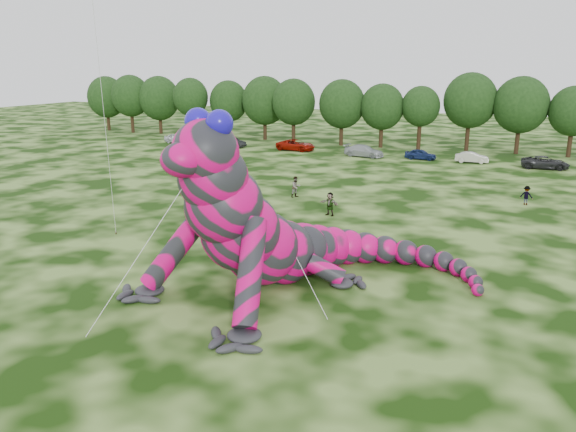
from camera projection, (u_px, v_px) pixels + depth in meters
The scene contains 26 objects.
ground at pixel (187, 303), 27.91m from camera, with size 240.00×240.00×0.00m, color #16330A.
inflatable_gecko at pixel (280, 195), 29.59m from camera, with size 16.16×19.19×9.60m, color #CF0465, non-canonical shape.
tree_0 at pixel (107, 103), 99.83m from camera, with size 6.91×6.22×9.51m, color black, non-canonical shape.
tree_1 at pixel (131, 104), 96.41m from camera, with size 6.74×6.07×9.81m, color black, non-canonical shape.
tree_2 at pixel (159, 105), 95.06m from camera, with size 7.04×6.34×9.64m, color black, non-canonical shape.
tree_3 at pixel (191, 107), 90.84m from camera, with size 5.81×5.23×9.44m, color black, non-canonical shape.
tree_4 at pixel (229, 109), 90.07m from camera, with size 6.22×5.60×9.06m, color black, non-canonical shape.
tree_5 at pixel (265, 108), 87.28m from camera, with size 7.16×6.44×9.80m, color black, non-canonical shape.
tree_6 at pixel (294, 111), 83.67m from camera, with size 6.52×5.86×9.49m, color black, non-canonical shape.
tree_7 at pixel (342, 113), 80.97m from camera, with size 6.68×6.01×9.48m, color black, non-canonical shape.
tree_8 at pixel (382, 116), 79.00m from camera, with size 6.14×5.53×8.94m, color black, non-canonical shape.
tree_9 at pixel (420, 118), 77.37m from camera, with size 5.27×4.74×8.68m, color black, non-canonical shape.
tree_10 at pixel (469, 112), 75.85m from camera, with size 7.09×6.38×10.50m, color black, non-canonical shape.
tree_11 at pixel (520, 115), 73.16m from camera, with size 7.01×6.31×10.07m, color black, non-canonical shape.
tree_12 at pixel (573, 122), 70.56m from camera, with size 5.99×5.39×8.97m, color black, non-canonical shape.
car_0 at pixel (177, 138), 84.36m from camera, with size 1.69×4.21×1.43m, color silver.
car_1 at pixel (232, 142), 80.30m from camera, with size 1.48×4.23×1.39m, color black.
car_2 at pixel (296, 145), 77.09m from camera, with size 2.49×5.40×1.50m, color #8E0F04.
car_3 at pixel (364, 151), 71.92m from camera, with size 2.10×5.16×1.50m, color #A2A7AA.
car_4 at pixel (421, 154), 69.81m from camera, with size 1.54×3.84×1.31m, color navy.
car_5 at pixel (472, 157), 67.49m from camera, with size 1.35×3.88×1.28m, color beige.
car_6 at pixel (545, 162), 63.62m from camera, with size 2.37×5.14×1.43m, color #242427.
spectator_5 at pixel (330, 204), 43.84m from camera, with size 1.72×0.55×1.85m, color gray.
spectator_2 at pixel (526, 195), 47.21m from camera, with size 1.04×0.60×1.62m, color gray.
spectator_1 at pixel (296, 187), 49.84m from camera, with size 0.92×0.72×1.89m, color gray.
spectator_4 at pixel (194, 159), 64.90m from camera, with size 0.83×0.54×1.69m, color gray.
Camera 1 is at (14.70, -21.81, 11.47)m, focal length 35.00 mm.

